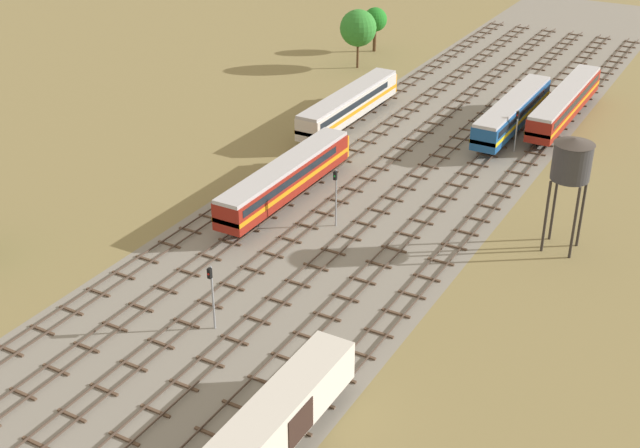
% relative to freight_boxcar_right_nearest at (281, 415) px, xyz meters
% --- Properties ---
extents(ground_plane, '(480.00, 480.00, 0.00)m').
position_rel_freight_boxcar_right_nearest_xyz_m(ground_plane, '(-10.99, 41.17, -2.45)').
color(ground_plane, olive).
extents(ballast_bed, '(25.97, 176.00, 0.01)m').
position_rel_freight_boxcar_right_nearest_xyz_m(ballast_bed, '(-10.99, 41.17, -2.45)').
color(ballast_bed, gray).
rests_on(ballast_bed, ground).
extents(track_far_left, '(2.40, 126.00, 0.29)m').
position_rel_freight_boxcar_right_nearest_xyz_m(track_far_left, '(-21.98, 42.17, -2.31)').
color(track_far_left, '#47382D').
rests_on(track_far_left, ground).
extents(track_left, '(2.40, 126.00, 0.29)m').
position_rel_freight_boxcar_right_nearest_xyz_m(track_left, '(-17.58, 42.17, -2.31)').
color(track_left, '#47382D').
rests_on(track_left, ground).
extents(track_centre_left, '(2.40, 126.00, 0.29)m').
position_rel_freight_boxcar_right_nearest_xyz_m(track_centre_left, '(-13.19, 42.17, -2.31)').
color(track_centre_left, '#47382D').
rests_on(track_centre_left, ground).
extents(track_centre, '(2.40, 126.00, 0.29)m').
position_rel_freight_boxcar_right_nearest_xyz_m(track_centre, '(-8.79, 42.17, -2.31)').
color(track_centre, '#47382D').
rests_on(track_centre, ground).
extents(track_centre_right, '(2.40, 126.00, 0.29)m').
position_rel_freight_boxcar_right_nearest_xyz_m(track_centre_right, '(-4.40, 42.17, -2.31)').
color(track_centre_right, '#47382D').
rests_on(track_centre_right, ground).
extents(track_right, '(2.40, 126.00, 0.29)m').
position_rel_freight_boxcar_right_nearest_xyz_m(track_right, '(-0.01, 42.17, -2.31)').
color(track_right, '#47382D').
rests_on(track_right, ground).
extents(freight_boxcar_right_nearest, '(2.87, 14.00, 3.60)m').
position_rel_freight_boxcar_right_nearest_xyz_m(freight_boxcar_right_nearest, '(0.00, 0.00, 0.00)').
color(freight_boxcar_right_nearest, beige).
rests_on(freight_boxcar_right_nearest, ground).
extents(diesel_railcar_left_near, '(2.96, 20.50, 3.80)m').
position_rel_freight_boxcar_right_nearest_xyz_m(diesel_railcar_left_near, '(-17.58, 29.17, 0.15)').
color(diesel_railcar_left_near, maroon).
rests_on(diesel_railcar_left_near, ground).
extents(diesel_railcar_far_left_mid, '(2.96, 20.50, 3.80)m').
position_rel_freight_boxcar_right_nearest_xyz_m(diesel_railcar_far_left_mid, '(-21.98, 50.53, 0.15)').
color(diesel_railcar_far_left_mid, beige).
rests_on(diesel_railcar_far_left_mid, ground).
extents(diesel_railcar_centre_right_midfar, '(2.96, 20.50, 3.80)m').
position_rel_freight_boxcar_right_nearest_xyz_m(diesel_railcar_centre_right_midfar, '(-4.40, 57.58, 0.15)').
color(diesel_railcar_centre_right_midfar, '#194C8C').
rests_on(diesel_railcar_centre_right_midfar, ground).
extents(passenger_coach_right_far, '(2.96, 22.00, 3.80)m').
position_rel_freight_boxcar_right_nearest_xyz_m(passenger_coach_right_far, '(-0.01, 63.68, 0.16)').
color(passenger_coach_right_far, maroon).
rests_on(passenger_coach_right_far, ground).
extents(water_tower, '(3.40, 3.40, 10.34)m').
position_rel_freight_boxcar_right_nearest_xyz_m(water_tower, '(8.05, 33.09, 5.87)').
color(water_tower, '#2D2826').
rests_on(water_tower, ground).
extents(signal_post_nearest, '(0.28, 0.47, 4.87)m').
position_rel_freight_boxcar_right_nearest_xyz_m(signal_post_nearest, '(-2.20, 52.04, 0.67)').
color(signal_post_nearest, gray).
rests_on(signal_post_nearest, ground).
extents(signal_post_near, '(0.28, 0.47, 5.38)m').
position_rel_freight_boxcar_right_nearest_xyz_m(signal_post_near, '(-10.99, 8.22, 0.97)').
color(signal_post_near, gray).
rests_on(signal_post_near, ground).
extents(signal_post_mid, '(0.28, 0.47, 5.61)m').
position_rel_freight_boxcar_right_nearest_xyz_m(signal_post_mid, '(-10.99, 27.10, 1.10)').
color(signal_post_mid, gray).
rests_on(signal_post_mid, ground).
extents(lineside_tree_0, '(5.13, 5.13, 8.27)m').
position_rel_freight_boxcar_right_nearest_xyz_m(lineside_tree_0, '(-31.33, 70.96, 3.24)').
color(lineside_tree_0, '#4C331E').
rests_on(lineside_tree_0, ground).
extents(lineside_tree_2, '(3.54, 3.54, 6.57)m').
position_rel_freight_boxcar_right_nearest_xyz_m(lineside_tree_2, '(-32.94, 79.62, 2.28)').
color(lineside_tree_2, '#4C331E').
rests_on(lineside_tree_2, ground).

